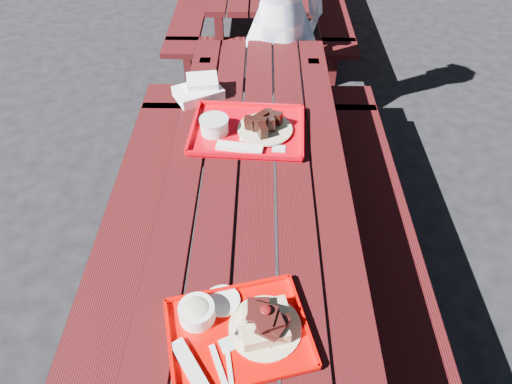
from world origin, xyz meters
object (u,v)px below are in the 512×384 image
near_tray (237,324)px  person (279,20)px  far_tray (245,129)px  picnic_table_near (257,211)px

near_tray → person: (0.16, 1.97, 0.05)m
far_tray → person: size_ratio=0.32×
near_tray → far_tray: bearing=90.3°
person → near_tray: bearing=69.9°
near_tray → far_tray: (-0.01, 0.96, -0.01)m
near_tray → person: 1.98m
picnic_table_near → person: 1.34m
near_tray → far_tray: near_tray is taller
far_tray → picnic_table_near: bearing=-79.6°
picnic_table_near → near_tray: near_tray is taller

